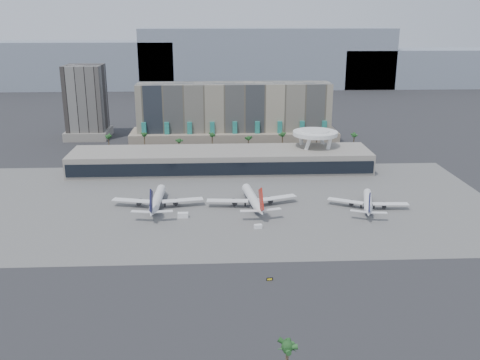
{
  "coord_description": "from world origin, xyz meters",
  "views": [
    {
      "loc": [
        -2.95,
        -185.64,
        86.62
      ],
      "look_at": [
        7.66,
        40.0,
        15.98
      ],
      "focal_mm": 40.0,
      "sensor_mm": 36.0,
      "label": 1
    }
  ],
  "objects_px": {
    "airliner_left": "(157,200)",
    "airliner_centre": "(253,198)",
    "service_vehicle_b": "(258,226)",
    "taxiway_sign": "(270,279)",
    "airliner_right": "(368,202)",
    "service_vehicle_a": "(183,215)"
  },
  "relations": [
    {
      "from": "airliner_centre",
      "to": "airliner_right",
      "type": "relative_size",
      "value": 1.18
    },
    {
      "from": "airliner_centre",
      "to": "service_vehicle_b",
      "type": "xyz_separation_m",
      "value": [
        0.43,
        -26.96,
        -3.04
      ]
    },
    {
      "from": "airliner_left",
      "to": "service_vehicle_b",
      "type": "bearing_deg",
      "value": -30.11
    },
    {
      "from": "airliner_left",
      "to": "airliner_centre",
      "type": "relative_size",
      "value": 1.0
    },
    {
      "from": "airliner_right",
      "to": "taxiway_sign",
      "type": "bearing_deg",
      "value": -113.2
    },
    {
      "from": "service_vehicle_a",
      "to": "service_vehicle_b",
      "type": "xyz_separation_m",
      "value": [
        32.29,
        -13.86,
        -0.31
      ]
    },
    {
      "from": "airliner_centre",
      "to": "airliner_right",
      "type": "distance_m",
      "value": 53.36
    },
    {
      "from": "airliner_left",
      "to": "airliner_centre",
      "type": "distance_m",
      "value": 44.49
    },
    {
      "from": "service_vehicle_b",
      "to": "taxiway_sign",
      "type": "relative_size",
      "value": 1.45
    },
    {
      "from": "airliner_left",
      "to": "airliner_centre",
      "type": "height_order",
      "value": "airliner_centre"
    },
    {
      "from": "airliner_right",
      "to": "airliner_left",
      "type": "bearing_deg",
      "value": -169.02
    },
    {
      "from": "service_vehicle_b",
      "to": "taxiway_sign",
      "type": "distance_m",
      "value": 46.12
    },
    {
      "from": "airliner_left",
      "to": "service_vehicle_b",
      "type": "distance_m",
      "value": 52.8
    },
    {
      "from": "airliner_right",
      "to": "taxiway_sign",
      "type": "distance_m",
      "value": 85.55
    },
    {
      "from": "airliner_right",
      "to": "taxiway_sign",
      "type": "height_order",
      "value": "airliner_right"
    },
    {
      "from": "service_vehicle_b",
      "to": "taxiway_sign",
      "type": "bearing_deg",
      "value": -100.82
    },
    {
      "from": "airliner_centre",
      "to": "service_vehicle_a",
      "type": "height_order",
      "value": "airliner_centre"
    },
    {
      "from": "airliner_left",
      "to": "airliner_right",
      "type": "xyz_separation_m",
      "value": [
        97.56,
        -6.14,
        -0.5
      ]
    },
    {
      "from": "airliner_right",
      "to": "taxiway_sign",
      "type": "xyz_separation_m",
      "value": [
        -52.38,
        -67.58,
        -2.85
      ]
    },
    {
      "from": "airliner_centre",
      "to": "taxiway_sign",
      "type": "bearing_deg",
      "value": -96.76
    },
    {
      "from": "airliner_right",
      "to": "service_vehicle_a",
      "type": "bearing_deg",
      "value": -160.3
    },
    {
      "from": "service_vehicle_a",
      "to": "airliner_left",
      "type": "bearing_deg",
      "value": 132.88
    }
  ]
}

